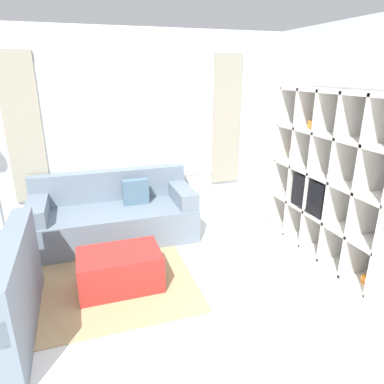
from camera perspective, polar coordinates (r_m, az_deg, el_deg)
ground_plane at (r=2.96m, az=1.84°, el=-27.02°), size 16.00×16.00×0.00m
wall_back at (r=4.94m, az=-9.69°, el=9.94°), size 5.64×0.11×2.70m
wall_right at (r=4.55m, az=23.28°, el=7.76°), size 0.07×4.08×2.70m
area_rug at (r=3.94m, az=-17.64°, el=-14.52°), size 2.30×1.67×0.01m
shelving_unit at (r=4.34m, az=22.38°, el=2.28°), size 0.40×1.89×1.96m
couch_main at (r=4.72m, az=-12.72°, el=-3.92°), size 2.09×0.91×0.87m
ottoman at (r=3.72m, az=-11.90°, el=-12.56°), size 0.84×0.54×0.40m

